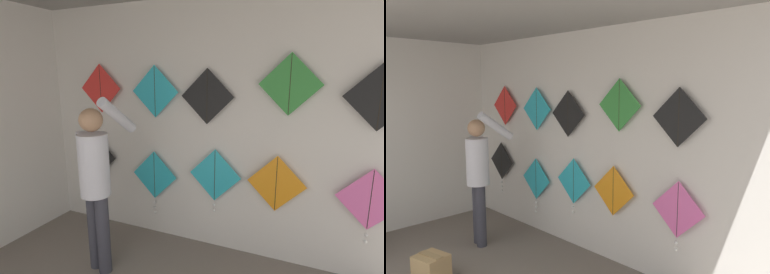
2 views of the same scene
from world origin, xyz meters
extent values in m
cube|color=silver|center=(0.00, 3.75, 1.40)|extent=(5.31, 0.06, 2.80)
cylinder|color=#383842|center=(-0.99, 2.84, 0.41)|extent=(0.13, 0.13, 0.82)
cylinder|color=#383842|center=(-0.85, 2.81, 0.41)|extent=(0.13, 0.13, 0.82)
cylinder|color=silver|center=(-0.92, 2.82, 1.13)|extent=(0.29, 0.29, 0.62)
sphere|color=tan|center=(-0.92, 2.82, 1.58)|extent=(0.22, 0.22, 0.22)
cylinder|color=silver|center=(-1.09, 2.86, 1.17)|extent=(0.10, 0.10, 0.55)
cylinder|color=silver|center=(-0.75, 3.01, 1.60)|extent=(0.10, 0.51, 0.40)
cube|color=black|center=(-1.63, 3.66, 0.93)|extent=(0.60, 0.01, 0.60)
cylinder|color=black|center=(-1.63, 3.65, 0.93)|extent=(0.01, 0.01, 0.57)
sphere|color=white|center=(-1.63, 3.65, 0.58)|extent=(0.04, 0.04, 0.04)
sphere|color=white|center=(-1.63, 3.65, 0.51)|extent=(0.04, 0.04, 0.04)
sphere|color=white|center=(-1.63, 3.65, 0.44)|extent=(0.04, 0.04, 0.04)
cube|color=#28B2C6|center=(-0.75, 3.66, 0.79)|extent=(0.60, 0.01, 0.60)
cylinder|color=black|center=(-0.75, 3.65, 0.79)|extent=(0.01, 0.01, 0.57)
sphere|color=white|center=(-0.75, 3.65, 0.44)|extent=(0.04, 0.04, 0.04)
sphere|color=white|center=(-0.75, 3.65, 0.37)|extent=(0.04, 0.04, 0.04)
sphere|color=white|center=(-0.75, 3.65, 0.30)|extent=(0.04, 0.04, 0.04)
cube|color=#28B2C6|center=(0.03, 3.66, 0.89)|extent=(0.60, 0.01, 0.60)
cylinder|color=black|center=(0.03, 3.65, 0.89)|extent=(0.01, 0.01, 0.57)
sphere|color=white|center=(0.03, 3.65, 0.54)|extent=(0.04, 0.04, 0.04)
sphere|color=white|center=(0.03, 3.65, 0.47)|extent=(0.04, 0.04, 0.04)
cube|color=orange|center=(0.70, 3.66, 0.89)|extent=(0.60, 0.01, 0.60)
cylinder|color=black|center=(0.70, 3.65, 0.89)|extent=(0.01, 0.01, 0.57)
cube|color=pink|center=(1.54, 3.66, 0.87)|extent=(0.60, 0.01, 0.60)
cylinder|color=black|center=(1.54, 3.65, 0.87)|extent=(0.01, 0.01, 0.57)
sphere|color=white|center=(1.54, 3.65, 0.52)|extent=(0.04, 0.04, 0.04)
sphere|color=white|center=(1.54, 3.65, 0.45)|extent=(0.04, 0.04, 0.04)
cube|color=red|center=(-1.49, 3.66, 1.82)|extent=(0.60, 0.01, 0.60)
cylinder|color=black|center=(-1.49, 3.65, 1.82)|extent=(0.01, 0.01, 0.57)
cube|color=#28B2C6|center=(-0.71, 3.66, 1.80)|extent=(0.60, 0.01, 0.60)
cylinder|color=black|center=(-0.71, 3.65, 1.80)|extent=(0.01, 0.01, 0.57)
cube|color=black|center=(-0.07, 3.66, 1.76)|extent=(0.60, 0.01, 0.60)
cylinder|color=black|center=(-0.07, 3.65, 1.76)|extent=(0.01, 0.01, 0.57)
cube|color=#338C38|center=(0.77, 3.66, 1.90)|extent=(0.60, 0.01, 0.60)
cylinder|color=black|center=(0.77, 3.65, 1.90)|extent=(0.01, 0.01, 0.57)
cube|color=black|center=(1.52, 3.66, 1.81)|extent=(0.60, 0.01, 0.60)
cylinder|color=black|center=(1.52, 3.65, 1.81)|extent=(0.01, 0.01, 0.57)
camera|label=1|loc=(1.06, 0.65, 2.01)|focal=28.00mm
camera|label=2|loc=(3.41, 0.35, 2.10)|focal=35.00mm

